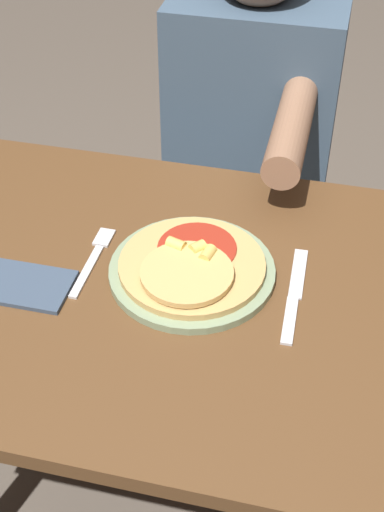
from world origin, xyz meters
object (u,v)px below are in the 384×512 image
Objects in this scene: knife at (294,296)px; person_diner at (251,133)px; pizza at (191,266)px; plate at (192,271)px; fork at (94,256)px; dining_table at (201,345)px.

knife is 0.19× the size of person_diner.
pizza is 0.60m from person_diner.
knife is (0.17, -0.01, -0.00)m from plate.
plate is 1.14× the size of pizza.
fork is 0.34m from knife.
plate is at bearing -90.36° from person_diner.
plate is 0.59m from person_diner.
dining_table is at bearing -51.33° from pizza.
dining_table is 4.20× the size of plate.
person_diner is at bearing 89.64° from plate.
plate is at bearing 175.00° from knife.
fork is 0.15× the size of person_diner.
dining_table is 4.78× the size of pizza.
knife is 0.63m from person_diner.
plate is 1.24× the size of knife.
knife reaches higher than dining_table.
knife is at bearing 7.96° from dining_table.
fork is (-0.17, 0.01, -0.02)m from pizza.
plate reaches higher than knife.
person_diner is (0.00, 0.59, -0.10)m from pizza.
dining_table is at bearing -88.16° from person_diner.
person_diner is (-0.17, 0.60, -0.08)m from knife.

